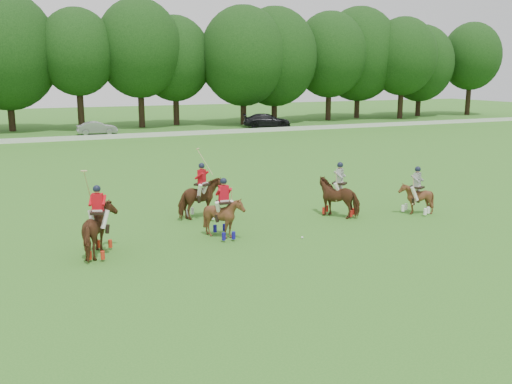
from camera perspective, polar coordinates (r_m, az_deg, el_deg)
name	(u,v)px	position (r m, az deg, el deg)	size (l,w,h in m)	color
ground	(264,260)	(19.24, 0.78, -6.85)	(180.00, 180.00, 0.00)	#307320
tree_line	(80,52)	(65.13, -17.19, 13.20)	(117.98, 14.32, 14.75)	black
boundary_rail	(96,137)	(55.42, -15.73, 5.30)	(120.00, 0.10, 0.44)	white
car_mid	(97,128)	(59.92, -15.61, 6.18)	(1.37, 3.94, 1.30)	#949599
car_right	(267,120)	(65.25, 1.09, 7.17)	(2.18, 5.37, 1.56)	black
polo_red_a	(99,230)	(20.18, -15.41, -3.69)	(1.63, 2.30, 3.00)	#533016
polo_red_b	(202,198)	(24.49, -5.40, -0.65)	(2.25, 2.23, 2.96)	#533016
polo_red_c	(224,216)	(21.62, -3.23, -2.45)	(1.37, 1.53, 2.31)	#533016
polo_stripe_a	(339,197)	(25.09, 8.31, -0.45)	(1.98, 2.10, 2.38)	#533016
polo_stripe_b	(416,197)	(26.16, 15.72, -0.53)	(1.61, 1.67, 2.14)	#533016
polo_ball	(302,237)	(21.71, 4.64, -4.56)	(0.09, 0.09, 0.09)	white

